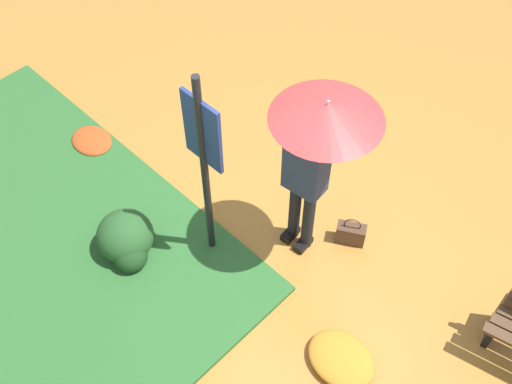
% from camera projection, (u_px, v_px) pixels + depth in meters
% --- Properties ---
extents(ground_plane, '(18.00, 18.00, 0.00)m').
position_uv_depth(ground_plane, '(309.00, 255.00, 6.27)').
color(ground_plane, '#B27A33').
extents(person_with_umbrella, '(0.96, 0.96, 2.04)m').
position_uv_depth(person_with_umbrella, '(317.00, 140.00, 5.16)').
color(person_with_umbrella, black).
rests_on(person_with_umbrella, ground_plane).
extents(info_sign_post, '(0.44, 0.07, 2.30)m').
position_uv_depth(info_sign_post, '(204.00, 153.00, 5.21)').
color(info_sign_post, black).
rests_on(info_sign_post, ground_plane).
extents(handbag, '(0.33, 0.27, 0.37)m').
position_uv_depth(handbag, '(351.00, 233.00, 6.29)').
color(handbag, '#4C3323').
rests_on(handbag, ground_plane).
extents(shrub_cluster, '(0.63, 0.57, 0.52)m').
position_uv_depth(shrub_cluster, '(126.00, 240.00, 6.10)').
color(shrub_cluster, '#285628').
rests_on(shrub_cluster, ground_plane).
extents(leaf_pile_near_person, '(0.54, 0.43, 0.12)m').
position_uv_depth(leaf_pile_near_person, '(92.00, 141.00, 7.20)').
color(leaf_pile_near_person, '#B74C1E').
rests_on(leaf_pile_near_person, ground_plane).
extents(leaf_pile_by_bench, '(0.65, 0.52, 0.14)m').
position_uv_depth(leaf_pile_by_bench, '(341.00, 359.00, 5.50)').
color(leaf_pile_by_bench, '#C68428').
rests_on(leaf_pile_by_bench, ground_plane).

